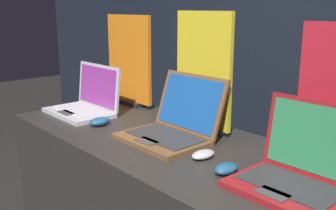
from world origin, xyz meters
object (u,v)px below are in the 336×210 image
object	(u,v)px
promo_stand_front	(129,63)
laptop_back	(298,169)
laptop_front	(86,102)
laptop_middle	(173,125)
mouse_front	(100,122)
mouse_middle	(203,154)
mouse_back	(226,169)
promo_stand_middle	(203,75)

from	to	relation	value
promo_stand_front	laptop_back	distance (m)	1.25
laptop_front	laptop_middle	xyz separation A→B (m)	(0.61, 0.06, 0.00)
promo_stand_front	laptop_middle	world-z (taller)	promo_stand_front
mouse_front	laptop_back	distance (m)	0.97
promo_stand_front	laptop_back	world-z (taller)	promo_stand_front
laptop_front	mouse_front	world-z (taller)	laptop_front
promo_stand_front	laptop_middle	xyz separation A→B (m)	(0.61, -0.22, -0.18)
mouse_middle	laptop_back	xyz separation A→B (m)	(0.36, 0.04, 0.05)
mouse_middle	mouse_back	xyz separation A→B (m)	(0.15, -0.04, 0.00)
laptop_middle	mouse_back	size ratio (longest dim) A/B	3.72
promo_stand_middle	mouse_back	bearing A→B (deg)	-36.75
mouse_front	laptop_front	bearing A→B (deg)	163.48
mouse_front	laptop_middle	distance (m)	0.39
promo_stand_front	laptop_back	bearing A→B (deg)	-11.76
promo_stand_middle	mouse_back	size ratio (longest dim) A/B	5.40
laptop_middle	mouse_back	world-z (taller)	laptop_middle
mouse_back	laptop_back	bearing A→B (deg)	20.73
promo_stand_front	mouse_back	bearing A→B (deg)	-18.46
mouse_front	promo_stand_middle	xyz separation A→B (m)	(0.37, 0.31, 0.23)
laptop_middle	laptop_back	size ratio (longest dim) A/B	1.09
mouse_front	promo_stand_front	world-z (taller)	promo_stand_front
promo_stand_front	mouse_back	world-z (taller)	promo_stand_front
laptop_front	promo_stand_middle	distance (m)	0.68
mouse_back	promo_stand_middle	bearing A→B (deg)	143.25
laptop_front	mouse_front	xyz separation A→B (m)	(0.24, -0.07, -0.04)
laptop_back	laptop_middle	bearing A→B (deg)	177.34
promo_stand_middle	mouse_back	distance (m)	0.54
promo_stand_front	mouse_front	bearing A→B (deg)	-55.64
mouse_front	mouse_middle	size ratio (longest dim) A/B	1.00
mouse_front	mouse_back	xyz separation A→B (m)	(0.75, 0.02, -0.00)
laptop_middle	promo_stand_middle	bearing A→B (deg)	90.00
laptop_middle	mouse_front	bearing A→B (deg)	-160.68
promo_stand_front	promo_stand_middle	world-z (taller)	promo_stand_middle
laptop_front	mouse_front	distance (m)	0.25
mouse_back	laptop_front	bearing A→B (deg)	177.08
promo_stand_middle	laptop_front	bearing A→B (deg)	-158.76
laptop_middle	mouse_back	distance (m)	0.40
laptop_back	mouse_back	bearing A→B (deg)	-159.27
mouse_front	laptop_back	bearing A→B (deg)	5.99
laptop_middle	mouse_middle	world-z (taller)	laptop_middle
promo_stand_front	mouse_back	xyz separation A→B (m)	(1.00, -0.33, -0.22)
laptop_front	promo_stand_middle	world-z (taller)	promo_stand_middle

